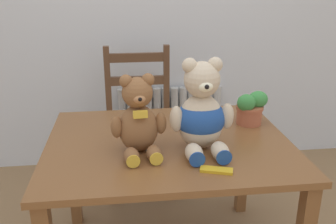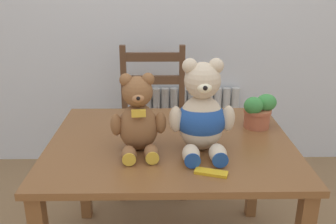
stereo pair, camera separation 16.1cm
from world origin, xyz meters
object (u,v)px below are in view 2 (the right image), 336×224
object	(u,v)px
wooden_chair_behind	(153,122)
teddy_bear_left	(138,119)
potted_plant	(258,111)
teddy_bear_right	(202,115)
chocolate_bar	(211,173)

from	to	relation	value
wooden_chair_behind	teddy_bear_left	size ratio (longest dim) A/B	2.83
teddy_bear_left	potted_plant	xyz separation A→B (m)	(0.59, 0.26, -0.06)
wooden_chair_behind	teddy_bear_right	bearing A→B (deg)	104.60
wooden_chair_behind	teddy_bear_right	size ratio (longest dim) A/B	2.40
teddy_bear_left	potted_plant	distance (m)	0.65
chocolate_bar	teddy_bear_left	bearing A→B (deg)	143.55
potted_plant	chocolate_bar	size ratio (longest dim) A/B	1.35
potted_plant	chocolate_bar	distance (m)	0.57
teddy_bear_right	potted_plant	distance (m)	0.41
wooden_chair_behind	teddy_bear_right	world-z (taller)	teddy_bear_right
teddy_bear_left	teddy_bear_right	distance (m)	0.27
teddy_bear_left	chocolate_bar	distance (m)	0.39
teddy_bear_right	chocolate_bar	size ratio (longest dim) A/B	3.19
potted_plant	chocolate_bar	xyz separation A→B (m)	(-0.29, -0.48, -0.08)
teddy_bear_right	potted_plant	bearing A→B (deg)	-142.29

